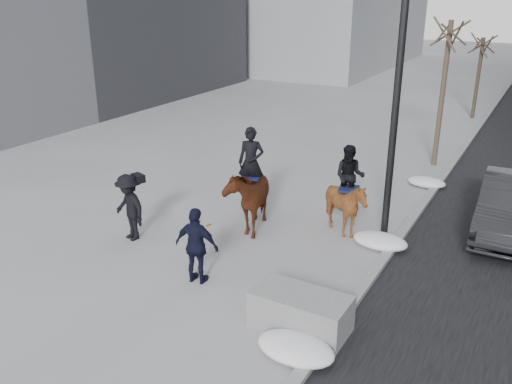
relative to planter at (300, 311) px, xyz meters
The scene contains 12 objects.
ground 2.78m from the planter, 150.65° to the left, with size 120.00×120.00×0.00m, color gray.
curb 11.37m from the planter, 86.97° to the left, with size 0.25×90.00×0.12m, color gray.
planter is the anchor object (origin of this frame).
car_near 7.31m from the planter, 65.81° to the left, with size 1.57×4.51×1.49m, color black.
tree_near 11.87m from the planter, 90.00° to the left, with size 1.20×1.20×5.65m, color #392E21, non-canonical shape.
tree_far 20.34m from the planter, 90.00° to the left, with size 1.20×1.20×4.29m, color #33281E, non-canonical shape.
mounted_left 4.83m from the planter, 131.83° to the left, with size 1.60×2.32×2.75m.
mounted_right 4.53m from the planter, 99.72° to the left, with size 1.51×1.63×2.39m.
feeder 2.80m from the planter, 169.93° to the left, with size 1.07×0.91×1.75m.
camera_crew 5.68m from the planter, 165.32° to the left, with size 1.28×0.97×1.75m.
lamppost 6.67m from the planter, 87.62° to the left, with size 0.25×0.85×9.09m.
snow_piles 3.33m from the planter, 84.82° to the left, with size 1.44×10.78×0.37m.
Camera 1 is at (5.96, -9.43, 6.16)m, focal length 38.00 mm.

